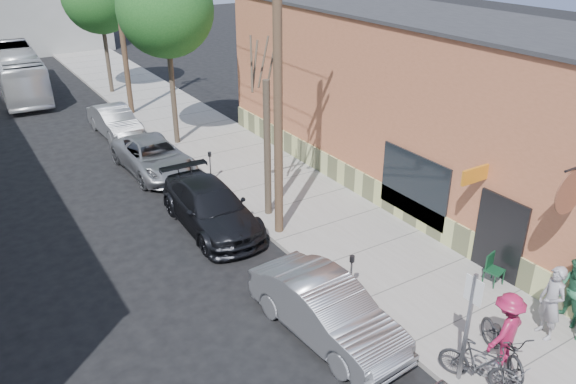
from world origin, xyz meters
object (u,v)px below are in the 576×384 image
sign_post (469,318)px  parking_meter_near (352,269)px  car_1 (327,310)px  patron_grey (551,302)px  tree_leafy_mid (165,9)px  car_4 (115,121)px  utility_pole_near (276,75)px  car_2 (211,207)px  parking_meter_far (210,162)px  bus (19,72)px  tree_bare (267,150)px  car_3 (154,157)px  parked_bike_b (502,375)px  cyclist (506,329)px  parked_bike_a (480,364)px  patron_green (574,293)px  patio_chair_a (495,270)px

sign_post → parking_meter_near: sign_post is taller
sign_post → parking_meter_near: (-0.10, 3.84, -0.85)m
car_1 → patron_grey: bearing=-39.2°
tree_leafy_mid → car_4: (-2.00, 2.93, -5.45)m
tree_leafy_mid → patron_grey: tree_leafy_mid is taller
parking_meter_near → utility_pole_near: utility_pole_near is taller
car_2 → parking_meter_far: bearing=66.7°
car_2 → bus: bearing=98.7°
utility_pole_near → tree_bare: bearing=72.5°
car_3 → car_4: 5.43m
car_1 → parked_bike_b: bearing=-65.7°
parked_bike_b → car_1: car_1 is taller
parking_meter_far → car_1: car_1 is taller
parking_meter_near → parked_bike_b: (0.60, -4.54, -0.41)m
cyclist → parked_bike_b: (-0.73, -0.58, -0.52)m
parked_bike_a → bus: size_ratio=0.18×
bus → car_2: bearing=-79.7°
car_2 → cyclist: bearing=-72.4°
utility_pole_near → car_3: (-1.59, 7.26, -4.72)m
tree_leafy_mid → car_1: 15.82m
utility_pole_near → bus: (-4.24, 22.93, -4.03)m
patron_green → car_3: bearing=-142.5°
patron_green → parked_bike_a: size_ratio=1.02×
car_1 → car_3: (0.00, 12.24, -0.08)m
parking_meter_far → patio_chair_a: parking_meter_far is taller
utility_pole_near → tree_bare: size_ratio=2.09×
parking_meter_far → cyclist: cyclist is taller
parking_meter_far → car_3: bearing=121.2°
patio_chair_a → patron_grey: bearing=-121.8°
patron_grey → cyclist: 1.70m
tree_bare → car_4: 11.71m
parking_meter_near → car_2: 5.99m
cyclist → bus: bearing=-88.2°
tree_bare → bus: bearing=102.1°
car_2 → car_4: 10.99m
parking_meter_near → tree_bare: tree_bare is taller
parking_meter_near → tree_bare: bearing=84.2°
tree_bare → car_3: 6.55m
cyclist → parked_bike_a: (-1.01, -0.19, -0.39)m
utility_pole_near → patio_chair_a: utility_pole_near is taller
parked_bike_a → car_3: size_ratio=0.37×
car_3 → parked_bike_b: bearing=-84.4°
tree_bare → tree_leafy_mid: size_ratio=0.59×
parked_bike_b → car_3: 16.04m
utility_pole_near → parked_bike_a: bearing=-88.8°
tree_bare → patio_chair_a: size_ratio=5.43×
sign_post → patron_grey: sign_post is taller
cyclist → bus: 31.48m
patron_green → bus: size_ratio=0.19×
tree_leafy_mid → car_2: (-2.02, -8.06, -5.40)m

